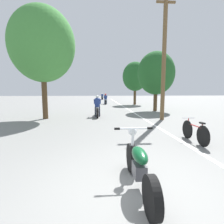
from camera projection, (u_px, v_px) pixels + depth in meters
ground_plane at (129, 194)px, 2.94m from camera, size 120.00×120.00×0.00m
lane_stripe_edge at (131, 111)px, 15.15m from camera, size 0.14×48.00×0.01m
utility_pole at (164, 56)px, 10.13m from camera, size 1.10×0.24×7.29m
roadside_tree_right_near at (156, 73)px, 14.86m from camera, size 3.17×2.85×5.06m
roadside_tree_right_far at (135, 77)px, 21.79m from camera, size 3.14×2.82×5.34m
roadside_tree_left at (42, 45)px, 10.43m from camera, size 3.88×3.49×6.72m
motorcycle_foreground at (139, 166)px, 3.08m from camera, size 0.78×2.04×1.01m
motorcycle_rider_lead at (97, 109)px, 11.84m from camera, size 0.50×2.12×1.44m
motorcycle_rider_mid at (106, 100)px, 23.04m from camera, size 0.50×2.00×1.39m
motorcycle_rider_far at (102, 97)px, 34.79m from camera, size 0.50×1.99×1.33m
bicycle_parked at (195, 132)px, 5.89m from camera, size 0.44×1.63×0.78m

